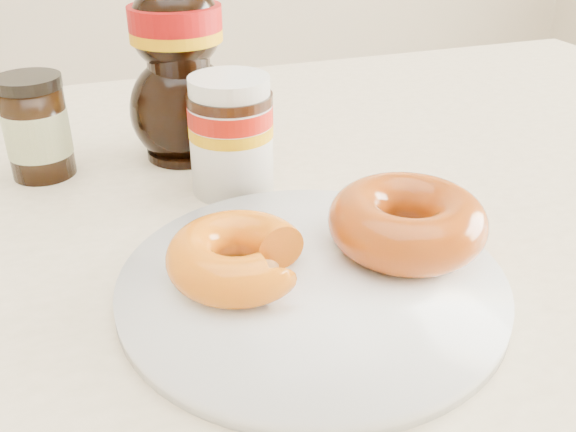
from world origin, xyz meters
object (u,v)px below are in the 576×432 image
object	(u,v)px
nutella_jar	(231,131)
syrup_bottle	(178,57)
plate	(312,283)
donut_bitten	(238,256)
dining_table	(237,305)
donut_whole	(407,221)
dark_jar	(37,128)

from	to	relation	value
nutella_jar	syrup_bottle	size ratio (longest dim) A/B	0.52
plate	donut_bitten	distance (m)	0.06
donut_bitten	syrup_bottle	xyz separation A→B (m)	(0.01, 0.26, 0.07)
dining_table	syrup_bottle	bearing A→B (deg)	92.67
dining_table	donut_whole	xyz separation A→B (m)	(0.11, -0.10, 0.12)
plate	dark_jar	distance (m)	0.32
syrup_bottle	dark_jar	xyz separation A→B (m)	(-0.14, -0.00, -0.05)
donut_whole	nutella_jar	distance (m)	0.19
nutella_jar	dark_jar	world-z (taller)	nutella_jar
donut_bitten	syrup_bottle	world-z (taller)	syrup_bottle
nutella_jar	donut_bitten	bearing A→B (deg)	-103.90
dining_table	nutella_jar	xyz separation A→B (m)	(0.02, 0.06, 0.14)
dark_jar	dining_table	bearing A→B (deg)	-47.23
dining_table	donut_bitten	xyz separation A→B (m)	(-0.02, -0.10, 0.11)
dining_table	plate	size ratio (longest dim) A/B	5.19
donut_bitten	donut_whole	size ratio (longest dim) A/B	0.83
plate	donut_whole	size ratio (longest dim) A/B	2.31
plate	nutella_jar	distance (m)	0.18
donut_bitten	syrup_bottle	bearing A→B (deg)	82.04
donut_whole	dark_jar	bearing A→B (deg)	134.82
plate	donut_whole	distance (m)	0.09
nutella_jar	dining_table	bearing A→B (deg)	-105.47
nutella_jar	dark_jar	size ratio (longest dim) A/B	1.10
dining_table	dark_jar	size ratio (longest dim) A/B	14.44
plate	donut_bitten	bearing A→B (deg)	162.31
dining_table	plate	xyz separation A→B (m)	(0.03, -0.11, 0.09)
dining_table	nutella_jar	world-z (taller)	nutella_jar
donut_bitten	donut_whole	distance (m)	0.13
donut_whole	nutella_jar	bearing A→B (deg)	118.86
dark_jar	donut_whole	bearing A→B (deg)	-45.18
dining_table	dark_jar	world-z (taller)	dark_jar
donut_bitten	dark_jar	xyz separation A→B (m)	(-0.12, 0.25, 0.02)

